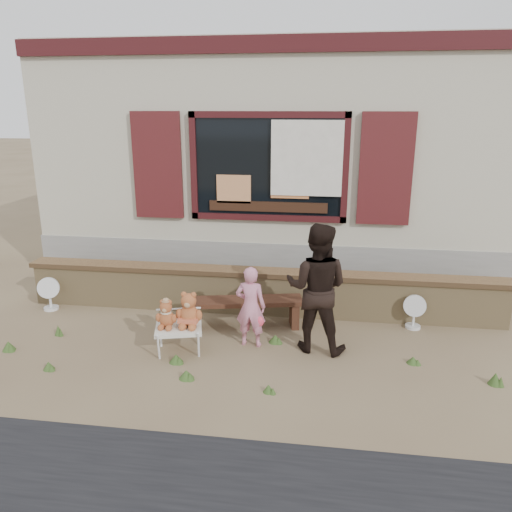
% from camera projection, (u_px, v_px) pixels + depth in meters
% --- Properties ---
extents(ground, '(80.00, 80.00, 0.00)m').
position_uv_depth(ground, '(250.00, 342.00, 6.56)').
color(ground, brown).
rests_on(ground, ground).
extents(shopfront, '(8.04, 5.13, 4.00)m').
position_uv_depth(shopfront, '(283.00, 156.00, 10.24)').
color(shopfront, '#AFA78D').
rests_on(shopfront, ground).
extents(brick_wall, '(7.10, 0.36, 0.67)m').
position_uv_depth(brick_wall, '(260.00, 291.00, 7.41)').
color(brick_wall, tan).
rests_on(brick_wall, ground).
extents(bench, '(1.68, 0.68, 0.42)m').
position_uv_depth(bench, '(243.00, 307.00, 6.90)').
color(bench, '#371E13').
rests_on(bench, ground).
extents(folding_chair, '(0.68, 0.63, 0.35)m').
position_uv_depth(folding_chair, '(179.00, 328.00, 6.21)').
color(folding_chair, silver).
rests_on(folding_chair, ground).
extents(teddy_bear_left, '(0.32, 0.29, 0.36)m').
position_uv_depth(teddy_bear_left, '(166.00, 313.00, 6.13)').
color(teddy_bear_left, brown).
rests_on(teddy_bear_left, folding_chair).
extents(teddy_bear_right, '(0.40, 0.37, 0.46)m').
position_uv_depth(teddy_bear_right, '(189.00, 309.00, 6.15)').
color(teddy_bear_right, brown).
rests_on(teddy_bear_right, folding_chair).
extents(child, '(0.41, 0.28, 1.07)m').
position_uv_depth(child, '(251.00, 307.00, 6.32)').
color(child, pink).
rests_on(child, ground).
extents(adult, '(0.89, 0.75, 1.64)m').
position_uv_depth(adult, '(317.00, 288.00, 6.15)').
color(adult, black).
rests_on(adult, ground).
extents(fan_left, '(0.33, 0.22, 0.52)m').
position_uv_depth(fan_left, '(49.00, 293.00, 7.53)').
color(fan_left, silver).
rests_on(fan_left, ground).
extents(fan_right, '(0.32, 0.21, 0.50)m').
position_uv_depth(fan_right, '(414.00, 311.00, 6.90)').
color(fan_right, silver).
rests_on(fan_right, ground).
extents(grass_tufts, '(6.01, 1.68, 0.15)m').
position_uv_depth(grass_tufts, '(210.00, 355.00, 6.08)').
color(grass_tufts, '#375321').
rests_on(grass_tufts, ground).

